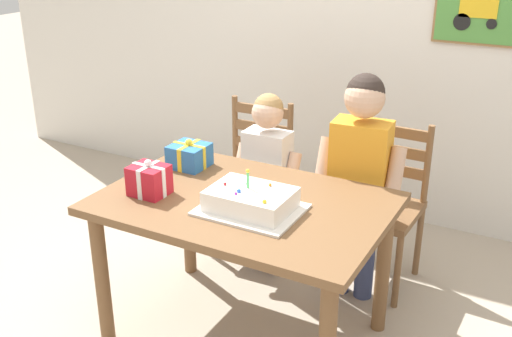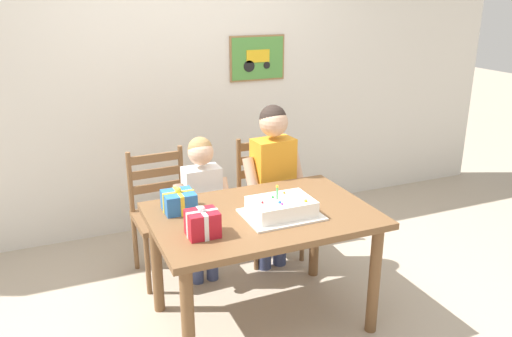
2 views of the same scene
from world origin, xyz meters
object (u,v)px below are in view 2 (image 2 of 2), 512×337
Objects in this scene: child_older at (273,172)px; chair_left at (163,214)px; birthday_cake at (281,208)px; gift_box_beside_cake at (179,201)px; gift_box_red_large at (202,223)px; chair_right at (268,197)px; child_younger at (202,197)px; dining_table at (262,229)px.

chair_left is at bearing 163.19° from child_older.
gift_box_beside_cake is (-0.53, 0.30, 0.01)m from birthday_cake.
gift_box_red_large and chair_right have the same top height.
gift_box_red_large is 0.80m from child_younger.
gift_box_red_large reaches higher than dining_table.
child_older is at bearing 44.43° from gift_box_red_large.
birthday_cake is at bearing -68.19° from child_younger.
dining_table is at bearing -116.72° from chair_right.
chair_left is 0.37m from child_younger.
birthday_cake is 0.35× the size of child_older.
dining_table is 1.22× the size of child_younger.
chair_right reaches higher than gift_box_beside_cake.
gift_box_beside_cake is at bearing 153.95° from dining_table.
chair_left is 0.85m from child_older.
gift_box_beside_cake reaches higher than dining_table.
child_younger is at bearing 111.81° from birthday_cake.
child_older is (0.79, 0.38, -0.05)m from gift_box_beside_cake.
dining_table is 1.43× the size of chair_right.
chair_right is at bearing 49.65° from gift_box_red_large.
chair_right is 0.85× the size of child_younger.
gift_box_beside_cake is at bearing -144.90° from chair_right.
dining_table is 0.94m from chair_left.
dining_table is 0.52m from gift_box_beside_cake.
gift_box_beside_cake is at bearing -124.55° from child_younger.
birthday_cake is at bearing 7.87° from gift_box_red_large.
gift_box_red_large is at bearing -135.57° from child_older.
child_older is 1.16× the size of child_younger.
chair_right is (0.41, 0.82, -0.17)m from dining_table.
birthday_cake is at bearing -45.51° from dining_table.
child_younger is at bearing -159.13° from chair_right.
chair_left is at bearing 118.74° from birthday_cake.
chair_right is (0.83, 0.00, 0.00)m from chair_left.
child_younger is (-0.19, 0.59, 0.01)m from dining_table.
chair_right is 0.74× the size of child_older.
gift_box_beside_cake is 0.48m from child_younger.
gift_box_red_large is 0.93× the size of gift_box_beside_cake.
child_younger reaches higher than dining_table.
child_older reaches higher than child_younger.
gift_box_red_large is (-0.50, -0.07, 0.02)m from birthday_cake.
birthday_cake reaches higher than gift_box_red_large.
birthday_cake reaches higher than dining_table.
child_older reaches higher than birthday_cake.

